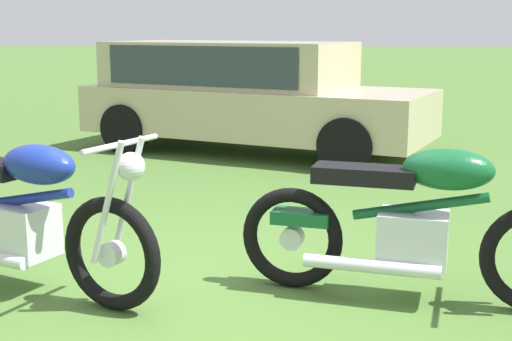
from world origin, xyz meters
TOP-DOWN VIEW (x-y plane):
  - ground_plane at (0.00, 0.00)m, footprint 120.00×120.00m
  - motorcycle_blue at (-1.08, -0.04)m, footprint 1.95×1.13m
  - motorcycle_green at (1.31, -0.11)m, footprint 2.03×0.81m
  - car_beige at (-0.04, 5.04)m, footprint 4.74×3.34m

SIDE VIEW (x-z plane):
  - ground_plane at x=0.00m, z-range 0.00..0.00m
  - motorcycle_green at x=1.31m, z-range -0.03..0.99m
  - motorcycle_blue at x=-1.08m, z-range -0.03..0.99m
  - car_beige at x=-0.04m, z-range 0.12..1.55m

